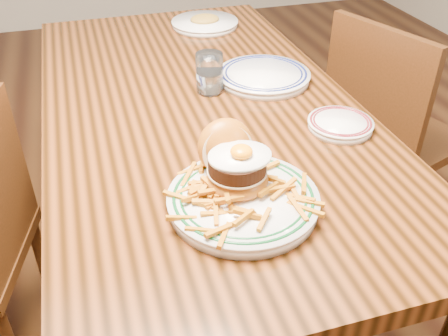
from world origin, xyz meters
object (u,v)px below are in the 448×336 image
object	(u,v)px
chair_right	(387,131)
main_plate	(240,186)
side_plate	(340,124)
table	(200,128)

from	to	relation	value
chair_right	main_plate	size ratio (longest dim) A/B	2.76
chair_right	side_plate	bearing A→B (deg)	21.27
table	chair_right	xyz separation A→B (m)	(0.72, 0.10, -0.19)
chair_right	main_plate	xyz separation A→B (m)	(-0.75, -0.56, 0.32)
chair_right	side_plate	world-z (taller)	chair_right
table	side_plate	world-z (taller)	side_plate
main_plate	side_plate	world-z (taller)	main_plate
chair_right	main_plate	world-z (taller)	main_plate
chair_right	main_plate	bearing A→B (deg)	17.64
table	chair_right	world-z (taller)	chair_right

